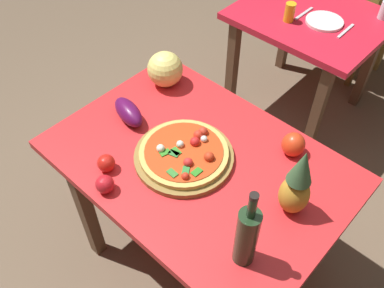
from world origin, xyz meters
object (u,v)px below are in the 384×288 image
Objects in this scene: pizza_board at (184,157)px; bell_pepper at (293,144)px; dining_chair at (356,15)px; background_table at (309,32)px; knife_utensil at (346,31)px; display_table at (199,173)px; tomato_near_board at (105,184)px; eggplant at (128,112)px; wine_bottle at (247,236)px; dinner_plate at (324,21)px; pineapple_left at (297,185)px; tomato_at_corner at (106,163)px; pizza at (185,152)px; fork_utensil at (304,13)px; drinking_glass_juice at (290,12)px; melon at (165,69)px.

pizza_board is 0.46m from bell_pepper.
dining_chair is at bearing 106.40° from bell_pepper.
knife_utensil is at bearing -7.83° from background_table.
display_table is 16.52× the size of tomato_near_board.
eggplant reaches higher than tomato_near_board.
knife_utensil is at bearing 106.02° from wine_bottle.
dinner_plate is at bearing 179.29° from knife_utensil.
pineapple_left is 4.36× the size of tomato_at_corner.
pizza is at bearing -144.32° from display_table.
pineapple_left is at bearing 119.99° from dining_chair.
dining_chair is 2.29× the size of pizza.
pineapple_left is 0.75m from tomato_at_corner.
drinking_glass_juice is at bearing -101.49° from fork_utensil.
eggplant reaches higher than display_table.
pizza_board is at bearing -132.96° from bell_pepper.
pineapple_left is at bearing -58.57° from fork_utensil.
melon is at bearing 166.95° from pineapple_left.
fork_utensil is (0.09, 1.32, -0.04)m from eggplant.
display_table is 1.45× the size of dining_chair.
fork_utensil is at bearing 92.22° from tomato_at_corner.
dinner_plate is (-0.57, 1.51, -0.13)m from wine_bottle.
pizza_board is (-0.05, -0.04, 0.10)m from display_table.
bell_pepper is at bearing -66.62° from dinner_plate.
dinner_plate is (0.23, 1.32, -0.04)m from eggplant.
dining_chair is 2.30× the size of wine_bottle.
tomato_at_corner is 1.58m from fork_utensil.
pineapple_left is 0.82m from eggplant.
tomato_near_board is at bearing -86.66° from background_table.
pizza_board is (0.21, -1.36, 0.13)m from background_table.
bell_pepper is at bearing -59.11° from fork_utensil.
eggplant is at bearing -95.66° from background_table.
bell_pepper is (-0.15, 0.52, -0.09)m from wine_bottle.
bell_pepper reaches higher than background_table.
wine_bottle is 0.66m from tomato_at_corner.
tomato_at_corner is 0.66× the size of drinking_glass_juice.
tomato_near_board is 1.66m from fork_utensil.
tomato_at_corner is (-0.65, -0.07, -0.11)m from wine_bottle.
background_table is 2.72× the size of pineapple_left.
wine_bottle is 1.68m from fork_utensil.
dining_chair is 1.98m from pizza.
pineapple_left is 1.78× the size of fork_utensil.
drinking_glass_juice is (-0.28, 1.20, 0.04)m from pizza_board.
pizza is (0.21, -1.35, 0.16)m from background_table.
bell_pepper is at bearing -55.34° from drinking_glass_juice.
wine_bottle is at bearing -74.33° from bell_pepper.
pineapple_left is at bearing 7.74° from display_table.
tomato_at_corner reaches higher than dinner_plate.
bell_pepper is at bearing 47.04° from pizza_board.
eggplant reaches higher than pizza_board.
tomato_at_corner is at bearing -86.48° from drinking_glass_juice.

